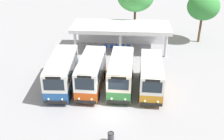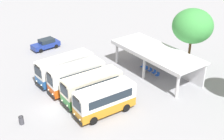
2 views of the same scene
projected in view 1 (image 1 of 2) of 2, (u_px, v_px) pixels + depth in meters
The scene contains 13 objects.
ground_plane at pixel (109, 111), 24.58m from camera, with size 180.00×180.00×0.00m, color #939399.
city_bus_nearest_orange at pixel (62, 71), 27.53m from camera, with size 2.61×7.47×3.24m.
city_bus_second_in_row at pixel (91, 72), 27.29m from camera, with size 2.38×6.88×3.32m.
city_bus_middle_cream at pixel (121, 72), 27.35m from camera, with size 2.48×6.97×3.21m.
city_bus_fourth_amber at pixel (151, 75), 26.91m from camera, with size 2.39×6.72×3.17m.
terminal_canopy at pixel (121, 29), 36.54m from camera, with size 12.75×5.13×3.40m.
waiting_chair_end_by_column at pixel (106, 47), 36.66m from camera, with size 0.45×0.45×0.86m.
waiting_chair_second_from_end at pixel (111, 47), 36.55m from camera, with size 0.45×0.45×0.86m.
waiting_chair_middle_seat at pixel (117, 47), 36.56m from camera, with size 0.45×0.45×0.86m.
waiting_chair_fourth_seat at pixel (123, 47), 36.53m from camera, with size 0.45×0.45×0.86m.
waiting_chair_fifth_seat at pixel (128, 47), 36.39m from camera, with size 0.45×0.45×0.86m.
roadside_tree_east_of_canopy at pixel (203, 7), 37.40m from camera, with size 4.36×4.36×6.96m.
litter_bin_apron at pixel (111, 137), 20.75m from camera, with size 0.49×0.49×0.90m.
Camera 1 is at (1.77, -20.14, 14.45)m, focal length 44.14 mm.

